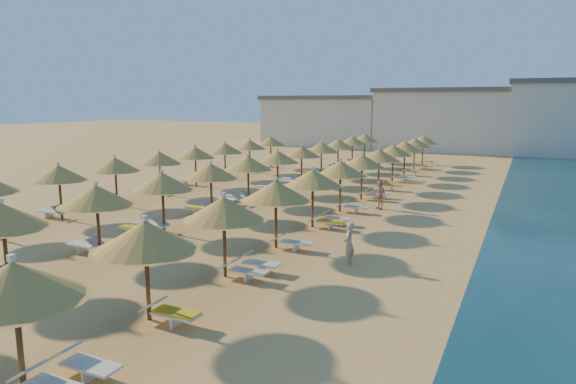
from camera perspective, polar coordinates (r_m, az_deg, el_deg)
The scene contains 8 objects.
ground at distance 22.65m, azimuth -6.08°, elevation -4.69°, with size 220.00×220.00×0.00m, color tan.
hotel_blocks at distance 64.00m, azimuth 17.73°, elevation 7.72°, with size 45.81×9.61×8.10m.
parasol_row_east at distance 28.66m, azimuth 7.11°, elevation 2.97°, with size 2.84×44.37×2.84m.
parasol_row_west at distance 30.81m, azimuth -2.72°, elevation 3.53°, with size 2.84×44.37×2.84m.
parasol_row_inland at distance 34.20m, azimuth -12.10°, elevation 3.96°, with size 2.84×29.27×2.84m.
loungers at distance 30.43m, azimuth -1.28°, elevation -0.18°, with size 14.90×42.08×0.66m.
beachgoer_a at distance 18.41m, azimuth 6.79°, elevation -5.70°, with size 0.55×0.36×1.52m, color tan.
beachgoer_c at distance 28.04m, azimuth 10.15°, elevation -0.32°, with size 0.91×0.38×1.55m, color tan.
Camera 1 is at (11.44, -18.69, 5.72)m, focal length 32.00 mm.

